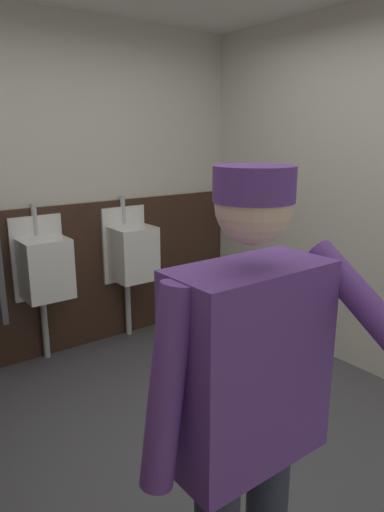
# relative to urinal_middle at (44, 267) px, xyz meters

# --- Properties ---
(ground_plane) EXTENTS (3.81, 4.19, 0.04)m
(ground_plane) POSITION_rel_urinal_middle_xyz_m (0.24, -1.64, -0.80)
(ground_plane) COLOR #4C4C51
(wall_back) EXTENTS (3.81, 0.12, 2.62)m
(wall_back) POSITION_rel_urinal_middle_xyz_m (0.24, 0.22, 0.53)
(wall_back) COLOR beige
(wall_back) RESTS_ON ground_plane
(wainscot_band_back) EXTENTS (3.21, 0.03, 1.21)m
(wainscot_band_back) POSITION_rel_urinal_middle_xyz_m (0.24, 0.14, -0.17)
(wainscot_band_back) COLOR #382319
(wainscot_band_back) RESTS_ON ground_plane
(urinal_middle) EXTENTS (0.40, 0.34, 1.24)m
(urinal_middle) POSITION_rel_urinal_middle_xyz_m (0.00, 0.00, 0.00)
(urinal_middle) COLOR white
(urinal_middle) RESTS_ON ground_plane
(urinal_right) EXTENTS (0.40, 0.34, 1.24)m
(urinal_right) POSITION_rel_urinal_middle_xyz_m (0.75, 0.00, 0.00)
(urinal_right) COLOR white
(urinal_right) RESTS_ON ground_plane
(person) EXTENTS (0.70, 0.60, 1.66)m
(person) POSITION_rel_urinal_middle_xyz_m (-0.25, -2.46, 0.20)
(person) COLOR #2D3342
(person) RESTS_ON ground_plane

